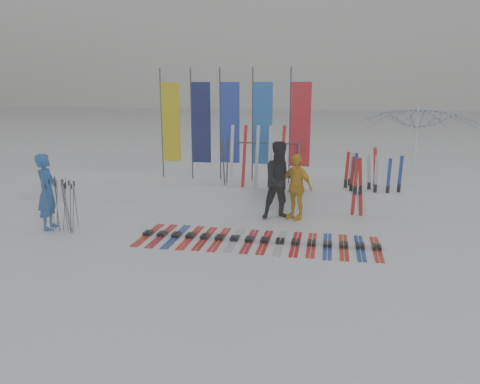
% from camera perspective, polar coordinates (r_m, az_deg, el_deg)
% --- Properties ---
extents(ground, '(120.00, 120.00, 0.00)m').
position_cam_1_polar(ground, '(9.18, -3.15, -8.24)').
color(ground, white).
rests_on(ground, ground).
extents(snow_bank, '(14.00, 1.60, 0.60)m').
position_cam_1_polar(snow_bank, '(13.41, 1.58, -0.08)').
color(snow_bank, white).
rests_on(snow_bank, ground).
extents(person_blue, '(0.56, 0.73, 1.78)m').
position_cam_1_polar(person_blue, '(11.74, -22.44, 0.03)').
color(person_blue, '#1C53A5').
rests_on(person_blue, ground).
extents(person_black, '(1.17, 1.05, 1.96)m').
position_cam_1_polar(person_black, '(11.73, 5.00, 1.40)').
color(person_black, black).
rests_on(person_black, ground).
extents(person_yellow, '(1.03, 0.86, 1.65)m').
position_cam_1_polar(person_yellow, '(11.78, 6.80, 0.64)').
color(person_yellow, yellow).
rests_on(person_yellow, ground).
extents(tent_canopy, '(3.77, 3.81, 2.83)m').
position_cam_1_polar(tent_canopy, '(13.60, 20.48, 4.08)').
color(tent_canopy, white).
rests_on(tent_canopy, ground).
extents(ski_row, '(5.16, 1.70, 0.07)m').
position_cam_1_polar(ski_row, '(10.17, 2.03, -5.89)').
color(ski_row, red).
rests_on(ski_row, ground).
extents(pole_cluster, '(0.75, 0.75, 1.26)m').
position_cam_1_polar(pole_cluster, '(11.52, -20.82, -1.55)').
color(pole_cluster, '#595B60').
rests_on(pole_cluster, ground).
extents(feather_flags, '(4.38, 0.30, 3.20)m').
position_cam_1_polar(feather_flags, '(13.47, -1.11, 8.35)').
color(feather_flags, '#383A3F').
rests_on(feather_flags, ground).
extents(ski_rack, '(2.04, 0.80, 1.23)m').
position_cam_1_polar(ski_rack, '(12.78, 2.61, 4.21)').
color(ski_rack, '#383A3F').
rests_on(ski_rack, ground).
extents(upright_skis, '(1.43, 1.04, 1.70)m').
position_cam_1_polar(upright_skis, '(12.77, 15.18, 1.01)').
color(upright_skis, red).
rests_on(upright_skis, ground).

